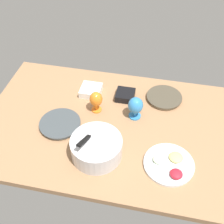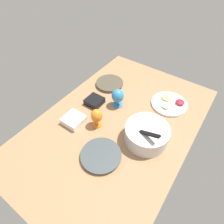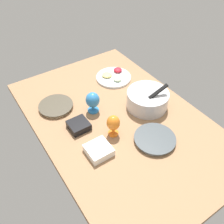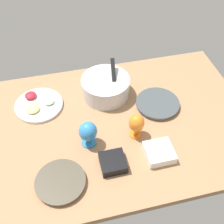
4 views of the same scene
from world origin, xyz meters
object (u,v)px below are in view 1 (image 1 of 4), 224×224
mixing_bowl (96,147)px  hurricane_glass_blue (135,106)px  fruit_platter (169,164)px  square_bowl_black (125,95)px  dinner_plate_left (164,98)px  square_bowl_white (91,90)px  dinner_plate_right (60,124)px  hurricane_glass_orange (96,100)px

mixing_bowl → hurricane_glass_blue: (-17.00, -34.55, 2.77)cm
fruit_platter → square_bowl_black: bearing=-56.1°
dinner_plate_left → square_bowl_white: square_bowl_white is taller
dinner_plate_right → square_bowl_white: bearing=-108.5°
hurricane_glass_orange → hurricane_glass_blue: bearing=178.9°
dinner_plate_left → square_bowl_black: 27.09cm
mixing_bowl → square_bowl_white: (16.69, -50.78, -3.78)cm
square_bowl_black → hurricane_glass_orange: bearing=43.7°
mixing_bowl → square_bowl_white: bearing=-71.8°
mixing_bowl → square_bowl_black: bearing=-98.7°
dinner_plate_right → hurricane_glass_blue: size_ratio=1.68×
hurricane_glass_blue → square_bowl_white: 37.97cm
hurricane_glass_blue → square_bowl_black: bearing=-60.7°
dinner_plate_left → square_bowl_black: square_bowl_black is taller
hurricane_glass_orange → square_bowl_black: bearing=-136.3°
hurricane_glass_orange → dinner_plate_right: bearing=43.4°
fruit_platter → square_bowl_black: 60.62cm
dinner_plate_left → fruit_platter: fruit_platter is taller
fruit_platter → dinner_plate_right: bearing=-13.1°
dinner_plate_right → square_bowl_black: square_bowl_black is taller
hurricane_glass_orange → hurricane_glass_blue: 25.83cm
hurricane_glass_blue → mixing_bowl: bearing=63.8°
dinner_plate_right → square_bowl_white: size_ratio=1.85×
dinner_plate_left → hurricane_glass_orange: hurricane_glass_orange is taller
fruit_platter → hurricane_glass_blue: size_ratio=1.83×
dinner_plate_left → fruit_platter: size_ratio=0.86×
mixing_bowl → hurricane_glass_orange: 36.24cm
dinner_plate_left → square_bowl_black: (26.75, 4.11, 1.32)cm
square_bowl_white → dinner_plate_left: bearing=-175.3°
dinner_plate_left → fruit_platter: bearing=97.4°
fruit_platter → hurricane_glass_orange: 61.58cm
mixing_bowl → fruit_platter: mixing_bowl is taller
mixing_bowl → square_bowl_black: mixing_bowl is taller
mixing_bowl → dinner_plate_left: bearing=-122.1°
dinner_plate_left → hurricane_glass_blue: bearing=49.4°
hurricane_glass_orange → square_bowl_white: size_ratio=1.08×
hurricane_glass_blue → square_bowl_black: (9.21, -16.38, -6.64)cm
dinner_plate_left → hurricane_glass_blue: 28.12cm
dinner_plate_right → hurricane_glass_orange: bearing=-136.6°
square_bowl_black → hurricane_glass_blue: bearing=119.3°
dinner_plate_left → mixing_bowl: 65.18cm
hurricane_glass_orange → square_bowl_white: bearing=-63.5°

